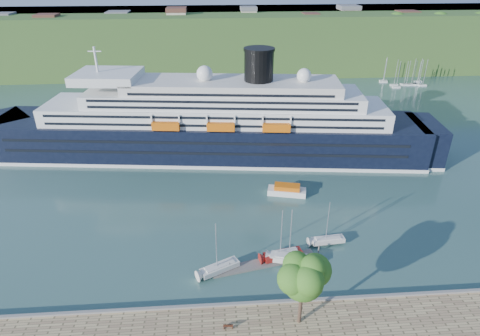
# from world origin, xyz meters

# --- Properties ---
(ground) EXTENTS (400.00, 400.00, 0.00)m
(ground) POSITION_xyz_m (0.00, 0.00, 0.00)
(ground) COLOR #2A4C45
(ground) RESTS_ON ground
(far_hillside) EXTENTS (400.00, 50.00, 24.00)m
(far_hillside) POSITION_xyz_m (0.00, 145.00, 12.00)
(far_hillside) COLOR #335823
(far_hillside) RESTS_ON ground
(quay_coping) EXTENTS (220.00, 0.50, 0.30)m
(quay_coping) POSITION_xyz_m (0.00, -0.20, 1.15)
(quay_coping) COLOR slate
(quay_coping) RESTS_ON promenade
(cruise_ship) EXTENTS (119.04, 30.18, 26.47)m
(cruise_ship) POSITION_xyz_m (-8.32, 51.00, 13.23)
(cruise_ship) COLOR black
(cruise_ship) RESTS_ON ground
(park_bench) EXTENTS (1.36, 0.62, 0.86)m
(park_bench) POSITION_xyz_m (-5.76, -4.06, 1.43)
(park_bench) COLOR #421E13
(park_bench) RESTS_ON promenade
(promenade_tree) EXTENTS (7.17, 7.17, 11.87)m
(promenade_tree) POSITION_xyz_m (3.68, -3.71, 6.94)
(promenade_tree) COLOR #37661B
(promenade_tree) RESTS_ON promenade
(floating_pontoon) EXTENTS (17.35, 5.69, 0.38)m
(floating_pontoon) POSITION_xyz_m (0.69, 9.03, 0.19)
(floating_pontoon) COLOR slate
(floating_pontoon) RESTS_ON ground
(sailboat_white_near) EXTENTS (7.08, 4.84, 8.98)m
(sailboat_white_near) POSITION_xyz_m (-6.52, 7.67, 4.49)
(sailboat_white_near) COLOR silver
(sailboat_white_near) RESTS_ON ground
(sailboat_red) EXTENTS (7.33, 3.33, 9.15)m
(sailboat_red) POSITION_xyz_m (3.86, 9.97, 4.57)
(sailboat_red) COLOR maroon
(sailboat_red) RESTS_ON ground
(sailboat_white_far) EXTENTS (6.46, 2.37, 8.17)m
(sailboat_white_far) POSITION_xyz_m (12.27, 13.37, 4.08)
(sailboat_white_far) COLOR silver
(sailboat_white_far) RESTS_ON ground
(tender_launch) EXTENTS (8.40, 4.53, 2.21)m
(tender_launch) POSITION_xyz_m (8.14, 30.28, 1.10)
(tender_launch) COLOR #D25C0C
(tender_launch) RESTS_ON ground
(sailboat_extra) EXTENTS (7.85, 3.86, 9.78)m
(sailboat_extra) POSITION_xyz_m (5.17, 8.88, 4.89)
(sailboat_extra) COLOR silver
(sailboat_extra) RESTS_ON ground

